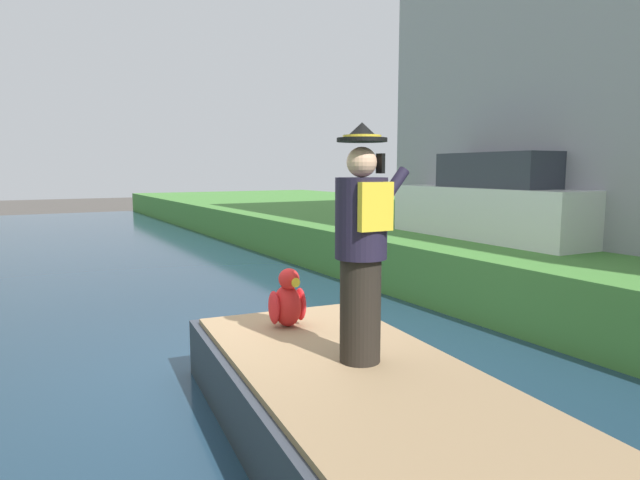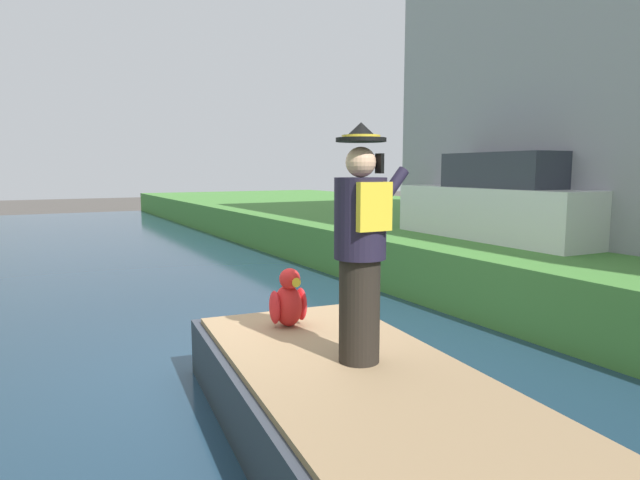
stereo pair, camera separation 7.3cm
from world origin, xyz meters
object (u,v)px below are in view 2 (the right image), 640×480
at_px(person_pirate, 361,245).
at_px(parrot_plush, 288,301).
at_px(boat, 359,410).
at_px(parked_car_white, 507,203).

xyz_separation_m(person_pirate, parrot_plush, (-0.07, 1.16, -0.68)).
relative_size(boat, person_pirate, 2.36).
relative_size(person_pirate, parked_car_white, 0.46).
height_order(boat, person_pirate, person_pirate).
height_order(person_pirate, parrot_plush, person_pirate).
bearing_deg(parrot_plush, boat, -91.93).
bearing_deg(boat, person_pirate, 56.67).
bearing_deg(person_pirate, boat, -110.86).
distance_m(boat, person_pirate, 1.25).
xyz_separation_m(boat, parrot_plush, (0.04, 1.34, 0.55)).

